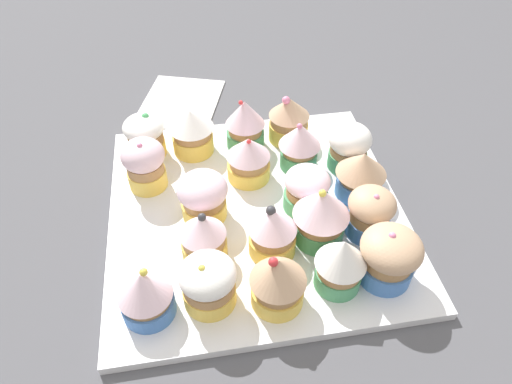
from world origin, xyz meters
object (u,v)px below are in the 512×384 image
(cupcake_2, at_px, (145,294))
(cupcake_5, at_px, (203,236))
(cupcake_6, at_px, (208,282))
(cupcake_11, at_px, (289,119))
(cupcake_18, at_px, (370,212))
(napkin, at_px, (180,102))
(cupcake_8, at_px, (246,158))
(cupcake_10, at_px, (275,281))
(cupcake_7, at_px, (245,124))
(cupcake_16, at_px, (349,146))
(cupcake_9, at_px, (273,232))
(cupcake_13, at_px, (307,189))
(cupcake_14, at_px, (321,214))
(cupcake_4, at_px, (203,194))
(baking_tray, at_px, (256,211))
(cupcake_12, at_px, (300,145))
(cupcake_0, at_px, (145,135))
(cupcake_1, at_px, (145,163))
(cupcake_19, at_px, (389,256))
(cupcake_3, at_px, (192,130))
(cupcake_17, at_px, (361,173))

(cupcake_2, bearing_deg, cupcake_5, 135.31)
(cupcake_6, height_order, cupcake_11, cupcake_11)
(cupcake_18, relative_size, napkin, 0.45)
(cupcake_5, bearing_deg, cupcake_8, 151.72)
(cupcake_5, relative_size, cupcake_10, 0.92)
(cupcake_7, bearing_deg, cupcake_16, 62.76)
(cupcake_6, distance_m, cupcake_16, 0.29)
(cupcake_9, distance_m, cupcake_13, 0.09)
(cupcake_16, bearing_deg, napkin, -133.45)
(cupcake_11, relative_size, cupcake_14, 0.89)
(cupcake_5, xyz_separation_m, cupcake_7, (-0.20, 0.08, 0.01))
(cupcake_4, bearing_deg, baking_tray, 86.62)
(cupcake_12, bearing_deg, cupcake_0, -106.31)
(napkin, bearing_deg, cupcake_13, 27.97)
(cupcake_1, xyz_separation_m, cupcake_2, (0.20, 0.00, -0.01))
(cupcake_1, height_order, cupcake_4, cupcake_1)
(cupcake_2, height_order, cupcake_9, cupcake_9)
(cupcake_10, height_order, cupcake_18, cupcake_10)
(baking_tray, height_order, cupcake_2, cupcake_2)
(cupcake_9, bearing_deg, cupcake_16, 134.84)
(cupcake_12, bearing_deg, napkin, -141.86)
(cupcake_6, relative_size, cupcake_11, 0.90)
(cupcake_0, distance_m, cupcake_16, 0.29)
(cupcake_11, bearing_deg, cupcake_13, -3.18)
(cupcake_18, distance_m, cupcake_19, 0.07)
(cupcake_1, xyz_separation_m, cupcake_9, (0.14, 0.15, -0.00))
(cupcake_8, relative_size, cupcake_11, 0.92)
(cupcake_0, xyz_separation_m, cupcake_3, (0.00, 0.07, 0.00))
(cupcake_1, relative_size, cupcake_7, 0.95)
(cupcake_7, bearing_deg, cupcake_12, 49.61)
(cupcake_9, bearing_deg, cupcake_4, -135.23)
(cupcake_0, bearing_deg, napkin, 159.59)
(cupcake_16, bearing_deg, cupcake_14, -30.95)
(cupcake_5, height_order, cupcake_19, cupcake_19)
(cupcake_0, relative_size, cupcake_7, 0.84)
(cupcake_8, height_order, cupcake_11, cupcake_11)
(cupcake_10, bearing_deg, cupcake_8, -179.74)
(cupcake_6, bearing_deg, cupcake_5, -179.92)
(cupcake_1, height_order, cupcake_16, cupcake_1)
(cupcake_9, height_order, cupcake_11, cupcake_11)
(cupcake_7, height_order, cupcake_16, cupcake_7)
(baking_tray, bearing_deg, napkin, -162.71)
(cupcake_3, bearing_deg, napkin, -174.35)
(baking_tray, bearing_deg, cupcake_16, 113.54)
(cupcake_9, xyz_separation_m, napkin, (-0.35, -0.09, -0.04))
(cupcake_2, xyz_separation_m, cupcake_13, (-0.13, 0.20, -0.00))
(cupcake_17, bearing_deg, cupcake_3, -120.85)
(cupcake_9, distance_m, cupcake_19, 0.13)
(baking_tray, height_order, cupcake_1, cupcake_1)
(cupcake_11, bearing_deg, cupcake_10, -15.16)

